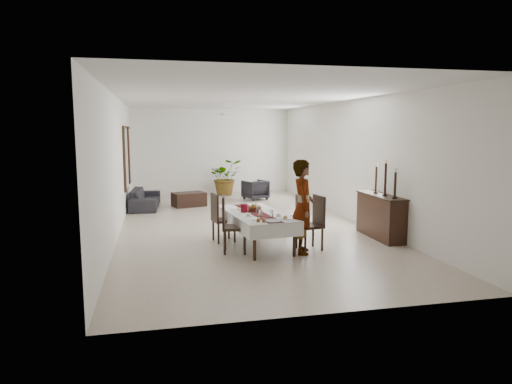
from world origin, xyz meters
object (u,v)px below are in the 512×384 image
at_px(red_pitcher, 244,208).
at_px(sideboard_body, 380,217).
at_px(sofa, 145,199).
at_px(dining_table_top, 256,214).
at_px(woman, 303,207).

height_order(red_pitcher, sideboard_body, sideboard_body).
bearing_deg(red_pitcher, sofa, 112.37).
bearing_deg(dining_table_top, sideboard_body, -5.31).
relative_size(red_pitcher, sideboard_body, 0.12).
distance_m(dining_table_top, woman, 1.12).
bearing_deg(sofa, dining_table_top, -151.68).
xyz_separation_m(woman, sofa, (-3.13, 6.03, -0.63)).
bearing_deg(sofa, red_pitcher, -153.51).
bearing_deg(red_pitcher, sideboard_body, -0.68).
xyz_separation_m(red_pitcher, sofa, (-2.12, 5.15, -0.49)).
bearing_deg(sofa, woman, -148.48).
relative_size(woman, sofa, 0.90).
relative_size(dining_table_top, woman, 1.19).
bearing_deg(red_pitcher, woman, -41.23).
xyz_separation_m(red_pitcher, sideboard_body, (3.12, -0.04, -0.32)).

